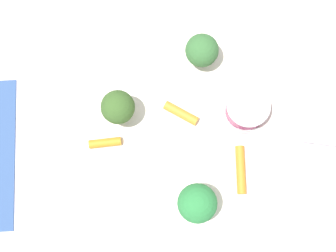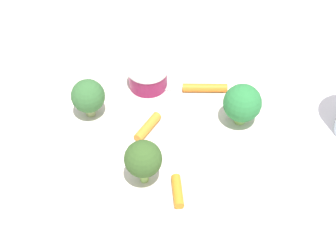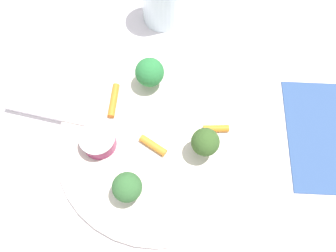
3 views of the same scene
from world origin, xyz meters
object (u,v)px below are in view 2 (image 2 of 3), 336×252
broccoli_floret_1 (88,96)px  carrot_stick_2 (205,88)px  broccoli_floret_2 (143,159)px  carrot_stick_1 (182,190)px  broccoli_floret_0 (242,103)px  carrot_stick_0 (148,127)px  sauce_cup (148,77)px  fork (177,50)px  plate (156,137)px

broccoli_floret_1 → carrot_stick_2: broccoli_floret_1 is taller
broccoli_floret_2 → carrot_stick_2: 0.17m
carrot_stick_1 → broccoli_floret_1: bearing=117.2°
broccoli_floret_0 → carrot_stick_0: size_ratio=1.22×
broccoli_floret_0 → carrot_stick_1: 0.13m
sauce_cup → carrot_stick_1: sauce_cup is taller
broccoli_floret_2 → carrot_stick_1: bearing=-39.0°
broccoli_floret_2 → fork: (0.10, 0.21, -0.03)m
sauce_cup → carrot_stick_0: size_ratio=1.18×
plate → fork: fork is taller
sauce_cup → broccoli_floret_0: size_ratio=0.97×
plate → broccoli_floret_1: 0.10m
broccoli_floret_1 → carrot_stick_2: (0.15, 0.00, -0.03)m
broccoli_floret_0 → broccoli_floret_2: 0.15m
carrot_stick_2 → broccoli_floret_2: bearing=-132.6°
sauce_cup → carrot_stick_1: size_ratio=1.34×
broccoli_floret_1 → carrot_stick_0: bearing=-36.3°
plate → carrot_stick_2: bearing=35.4°
broccoli_floret_0 → fork: bearing=102.9°
broccoli_floret_0 → carrot_stick_2: 0.07m
broccoli_floret_1 → fork: broccoli_floret_1 is taller
carrot_stick_0 → fork: size_ratio=0.27×
broccoli_floret_0 → carrot_stick_0: broccoli_floret_0 is taller
plate → broccoli_floret_2: 0.08m
broccoli_floret_1 → carrot_stick_1: 0.17m
sauce_cup → fork: (0.06, 0.06, -0.01)m
broccoli_floret_1 → broccoli_floret_2: bearing=-71.1°
broccoli_floret_1 → fork: (0.14, 0.09, -0.03)m
sauce_cup → broccoli_floret_2: 0.16m
carrot_stick_0 → carrot_stick_2: (0.09, 0.05, -0.00)m
broccoli_floret_1 → sauce_cup: bearing=21.7°
fork → carrot_stick_2: bearing=-82.6°
carrot_stick_0 → broccoli_floret_1: bearing=143.7°
sauce_cup → broccoli_floret_1: (-0.08, -0.03, 0.02)m
broccoli_floret_0 → broccoli_floret_1: bearing=160.5°
broccoli_floret_2 → sauce_cup: bearing=74.5°
broccoli_floret_0 → fork: broccoli_floret_0 is taller
broccoli_floret_2 → broccoli_floret_0: bearing=22.5°
fork → carrot_stick_0: bearing=-119.0°
broccoli_floret_1 → fork: 0.17m
broccoli_floret_0 → broccoli_floret_2: bearing=-157.5°
plate → carrot_stick_0: bearing=131.4°
carrot_stick_1 → fork: carrot_stick_1 is taller
broccoli_floret_1 → carrot_stick_1: (0.08, -0.15, -0.03)m
broccoli_floret_0 → carrot_stick_1: bearing=-140.0°
sauce_cup → broccoli_floret_0: (0.09, -0.10, 0.02)m
broccoli_floret_2 → carrot_stick_0: size_ratio=1.27×
plate → carrot_stick_0: (-0.01, 0.01, 0.01)m
carrot_stick_0 → fork: bearing=61.0°
sauce_cup → broccoli_floret_0: bearing=-45.6°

